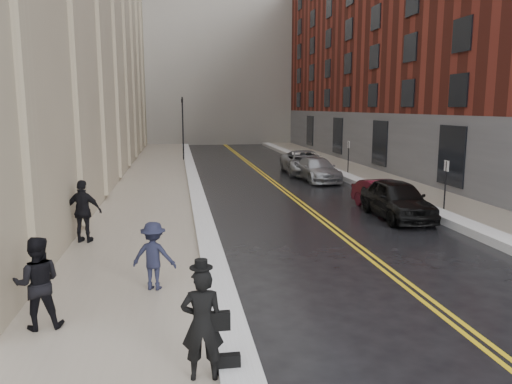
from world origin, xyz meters
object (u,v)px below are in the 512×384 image
object	(u,v)px
car_silver_near	(317,169)
car_silver_far	(304,163)
car_maroon	(383,196)
pedestrian_c	(84,211)
pedestrian_main	(202,324)
pedestrian_a	(37,283)
pedestrian_b	(154,256)
car_black	(397,199)

from	to	relation	value
car_silver_near	car_silver_far	xyz separation A→B (m)	(0.00, 3.09, 0.08)
car_maroon	pedestrian_c	world-z (taller)	pedestrian_c
car_silver_far	pedestrian_main	world-z (taller)	pedestrian_main
car_silver_far	pedestrian_a	distance (m)	24.83
car_silver_far	pedestrian_a	xyz separation A→B (m)	(-11.04, -22.24, 0.29)
pedestrian_b	pedestrian_c	world-z (taller)	pedestrian_c
car_silver_far	pedestrian_c	size ratio (longest dim) A/B	2.77
car_silver_near	pedestrian_main	world-z (taller)	pedestrian_main
car_black	pedestrian_a	world-z (taller)	pedestrian_a
car_silver_near	pedestrian_b	xyz separation A→B (m)	(-8.92, -17.35, 0.27)
car_black	pedestrian_b	bearing A→B (deg)	-141.46
pedestrian_c	pedestrian_a	bearing A→B (deg)	105.81
pedestrian_b	pedestrian_c	xyz separation A→B (m)	(-2.37, 4.57, 0.19)
car_black	car_silver_far	xyz separation A→B (m)	(-0.32, 13.53, -0.00)
car_silver_far	pedestrian_c	world-z (taller)	pedestrian_c
car_black	pedestrian_c	world-z (taller)	pedestrian_c
car_maroon	pedestrian_main	xyz separation A→B (m)	(-8.39, -12.62, 0.43)
car_black	pedestrian_main	world-z (taller)	pedestrian_main
pedestrian_b	pedestrian_main	bearing A→B (deg)	118.95
car_maroon	car_silver_near	bearing A→B (deg)	88.95
pedestrian_main	car_maroon	bearing A→B (deg)	-119.68
car_black	car_silver_far	world-z (taller)	car_black
pedestrian_main	pedestrian_c	bearing A→B (deg)	-65.39
car_silver_near	pedestrian_b	world-z (taller)	pedestrian_b
pedestrian_a	car_silver_near	bearing A→B (deg)	-127.65
car_maroon	car_silver_far	xyz separation A→B (m)	(-0.39, 11.98, 0.13)
car_maroon	pedestrian_main	world-z (taller)	pedestrian_main
pedestrian_a	car_silver_far	bearing A→B (deg)	-124.09
pedestrian_main	pedestrian_a	bearing A→B (deg)	-33.75
car_black	pedestrian_b	xyz separation A→B (m)	(-9.24, -6.91, 0.19)
car_silver_near	pedestrian_c	world-z (taller)	pedestrian_c
pedestrian_a	pedestrian_b	distance (m)	2.79
pedestrian_a	pedestrian_main	bearing A→B (deg)	134.61
pedestrian_b	pedestrian_c	bearing A→B (deg)	-46.18
car_black	pedestrian_c	size ratio (longest dim) A/B	2.27
pedestrian_main	pedestrian_b	distance (m)	4.26
car_silver_near	pedestrian_a	bearing A→B (deg)	-122.16
pedestrian_a	pedestrian_c	size ratio (longest dim) A/B	0.91
car_maroon	car_silver_near	world-z (taller)	car_silver_near
pedestrian_c	car_black	bearing A→B (deg)	-155.04
car_black	pedestrian_b	world-z (taller)	pedestrian_b
car_silver_far	pedestrian_a	world-z (taller)	pedestrian_a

